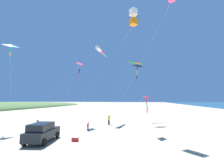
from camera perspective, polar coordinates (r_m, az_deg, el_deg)
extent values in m
plane|color=#C6B58C|center=(22.53, -15.29, -16.22)|extent=(600.00, 600.00, 0.00)
cube|color=black|center=(17.56, -24.20, -16.43)|extent=(2.51, 4.54, 0.84)
cube|color=black|center=(17.13, -24.63, -14.10)|extent=(2.02, 2.81, 0.68)
cylinder|color=black|center=(19.33, -24.74, -16.65)|extent=(0.32, 0.69, 0.66)
cylinder|color=black|center=(18.58, -19.44, -17.32)|extent=(0.32, 0.69, 0.66)
cylinder|color=black|center=(16.84, -29.60, -18.12)|extent=(0.32, 0.69, 0.66)
cylinder|color=black|center=(15.97, -23.67, -19.11)|extent=(0.32, 0.69, 0.66)
cube|color=red|center=(16.88, -13.43, -19.21)|extent=(0.60, 0.40, 0.36)
cube|color=white|center=(16.83, -13.41, -18.51)|extent=(0.62, 0.42, 0.06)
cube|color=#232328|center=(26.68, -1.17, -14.00)|extent=(0.31, 0.26, 0.72)
cylinder|color=gold|center=(26.59, -1.17, -12.61)|extent=(0.45, 0.45, 0.59)
sphere|color=brown|center=(26.55, -1.16, -11.73)|extent=(0.22, 0.22, 0.22)
cylinder|color=gold|center=(26.55, -0.71, -11.65)|extent=(0.36, 0.26, 0.45)
cylinder|color=gold|center=(26.34, -1.15, -11.70)|extent=(0.36, 0.26, 0.45)
cube|color=#335199|center=(21.81, -8.89, -16.05)|extent=(0.18, 0.22, 0.49)
cylinder|color=#B72833|center=(21.73, -8.87, -14.88)|extent=(0.30, 0.30, 0.41)
sphere|color=beige|center=(21.69, -8.86, -14.14)|extent=(0.15, 0.15, 0.15)
cylinder|color=#B72833|center=(21.83, -8.83, -14.02)|extent=(0.17, 0.25, 0.31)
cylinder|color=#B72833|center=(21.68, -8.47, -14.08)|extent=(0.17, 0.25, 0.31)
cube|color=gold|center=(26.78, -25.75, -13.63)|extent=(0.19, 0.22, 0.50)
cylinder|color=#232328|center=(26.71, -25.70, -12.65)|extent=(0.32, 0.32, 0.42)
sphere|color=brown|center=(26.68, -25.67, -12.04)|extent=(0.16, 0.16, 0.16)
cylinder|color=#232328|center=(26.57, -25.46, -12.02)|extent=(0.19, 0.25, 0.32)
cylinder|color=#232328|center=(26.58, -25.92, -11.99)|extent=(0.19, 0.25, 0.32)
pyramid|color=#EF4C93|center=(27.69, -11.75, 7.48)|extent=(1.35, 1.81, 0.40)
cylinder|color=black|center=(27.67, -11.79, 7.28)|extent=(1.45, 0.26, 0.31)
cylinder|color=#EF4C93|center=(27.57, -11.85, 6.37)|extent=(0.19, 0.18, 0.75)
cylinder|color=black|center=(27.44, -11.97, 4.84)|extent=(0.20, 0.14, 0.75)
cylinder|color=#EF4C93|center=(27.33, -12.09, 3.30)|extent=(0.17, 0.15, 0.75)
cylinder|color=white|center=(26.74, -16.17, -3.45)|extent=(3.28, 2.14, 10.31)
cylinder|color=white|center=(31.15, -5.01, 12.80)|extent=(1.05, 1.61, 0.96)
cylinder|color=#EF4C93|center=(32.20, -3.77, 11.73)|extent=(0.85, 1.53, 0.76)
cylinder|color=#1EB7C6|center=(33.28, -2.61, 10.71)|extent=(0.64, 1.46, 0.56)
cylinder|color=white|center=(28.23, -17.39, 0.26)|extent=(9.92, 6.20, 14.04)
pyramid|color=black|center=(29.43, 9.46, 6.82)|extent=(2.12, 1.91, 0.76)
cylinder|color=black|center=(29.46, 9.42, 6.62)|extent=(0.77, 1.22, 0.81)
cylinder|color=black|center=(29.32, 9.34, 5.69)|extent=(0.27, 0.24, 0.83)
cylinder|color=yellow|center=(29.17, 9.22, 4.13)|extent=(0.24, 0.24, 0.82)
cylinder|color=black|center=(29.11, 9.15, 2.54)|extent=(0.22, 0.25, 0.82)
cylinder|color=white|center=(25.27, -0.92, -3.44)|extent=(8.85, 8.29, 10.40)
cube|color=white|center=(21.57, 7.87, 24.75)|extent=(1.13, 1.13, 0.80)
cube|color=orange|center=(20.95, 7.93, 21.73)|extent=(1.13, 1.13, 0.80)
cylinder|color=black|center=(21.75, 8.16, 22.55)|extent=(0.02, 0.02, 2.08)
cylinder|color=black|center=(21.34, 6.27, 23.11)|extent=(0.02, 0.02, 2.08)
cylinder|color=black|center=(21.19, 9.55, 23.39)|extent=(0.02, 0.02, 2.08)
cylinder|color=black|center=(20.77, 7.62, 24.01)|extent=(0.02, 0.02, 2.08)
cylinder|color=white|center=(17.97, -5.01, 2.42)|extent=(8.05, 3.08, 13.41)
pyramid|color=red|center=(19.10, 12.71, -4.63)|extent=(1.07, 1.45, 0.38)
cylinder|color=black|center=(19.10, 12.65, -4.86)|extent=(1.15, 0.20, 0.33)
cylinder|color=red|center=(19.09, 12.64, -5.96)|extent=(0.15, 0.15, 0.60)
cylinder|color=green|center=(19.11, 12.74, -7.75)|extent=(0.19, 0.15, 0.61)
cylinder|color=red|center=(19.18, 12.80, -9.54)|extent=(0.18, 0.18, 0.61)
cylinder|color=white|center=(18.42, -0.58, -11.91)|extent=(8.38, 2.46, 4.37)
pyramid|color=#1EB7C6|center=(27.39, -33.14, 11.86)|extent=(1.92, 2.03, 0.66)
cylinder|color=black|center=(27.41, -33.16, 11.65)|extent=(1.13, 0.88, 0.68)
cylinder|color=#1EB7C6|center=(27.26, -33.31, 10.72)|extent=(0.19, 0.24, 0.79)
cylinder|color=yellow|center=(27.07, -33.42, 9.15)|extent=(0.15, 0.22, 0.79)
cylinder|color=#1EB7C6|center=(26.95, -33.47, 7.52)|extent=(0.22, 0.19, 0.78)
cylinder|color=white|center=(22.19, -33.30, -0.21)|extent=(6.30, 5.46, 11.87)
cylinder|color=white|center=(18.17, 10.83, 8.42)|extent=(8.05, 5.63, 17.14)
cylinder|color=green|center=(34.11, 7.36, 7.98)|extent=(1.35, 1.09, 0.45)
cylinder|color=orange|center=(34.78, 9.34, 7.61)|extent=(1.29, 1.01, 0.34)
cylinder|color=green|center=(35.48, 11.24, 7.24)|extent=(1.23, 0.92, 0.24)
cylinder|color=white|center=(29.35, 3.28, -2.00)|extent=(2.55, 7.39, 12.23)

